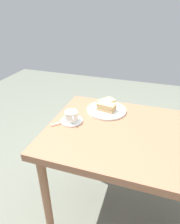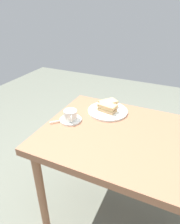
# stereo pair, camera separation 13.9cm
# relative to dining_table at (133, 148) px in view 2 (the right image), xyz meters

# --- Properties ---
(ground_plane) EXTENTS (6.00, 6.00, 0.00)m
(ground_plane) POSITION_rel_dining_table_xyz_m (0.00, 0.00, -0.68)
(ground_plane) COLOR slate
(dining_table) EXTENTS (1.14, 0.77, 0.77)m
(dining_table) POSITION_rel_dining_table_xyz_m (0.00, 0.00, 0.00)
(dining_table) COLOR #9B6447
(dining_table) RESTS_ON ground_plane
(sandwich_plate) EXTENTS (0.29, 0.29, 0.01)m
(sandwich_plate) POSITION_rel_dining_table_xyz_m (-0.25, 0.22, 0.10)
(sandwich_plate) COLOR white
(sandwich_plate) RESTS_ON dining_table
(sandwich_front) EXTENTS (0.14, 0.10, 0.05)m
(sandwich_front) POSITION_rel_dining_table_xyz_m (-0.25, 0.20, 0.13)
(sandwich_front) COLOR tan
(sandwich_front) RESTS_ON sandwich_plate
(sandwich_back) EXTENTS (0.14, 0.15, 0.05)m
(sandwich_back) POSITION_rel_dining_table_xyz_m (-0.27, 0.27, 0.13)
(sandwich_back) COLOR tan
(sandwich_back) RESTS_ON sandwich_plate
(coffee_saucer) EXTENTS (0.15, 0.15, 0.01)m
(coffee_saucer) POSITION_rel_dining_table_xyz_m (-0.44, 0.00, 0.09)
(coffee_saucer) COLOR white
(coffee_saucer) RESTS_ON dining_table
(coffee_cup) EXTENTS (0.09, 0.11, 0.07)m
(coffee_cup) POSITION_rel_dining_table_xyz_m (-0.44, 0.00, 0.13)
(coffee_cup) COLOR white
(coffee_cup) RESTS_ON coffee_saucer
(spoon) EXTENTS (0.08, 0.08, 0.01)m
(spoon) POSITION_rel_dining_table_xyz_m (-0.50, -0.05, 0.10)
(spoon) COLOR silver
(spoon) RESTS_ON coffee_saucer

